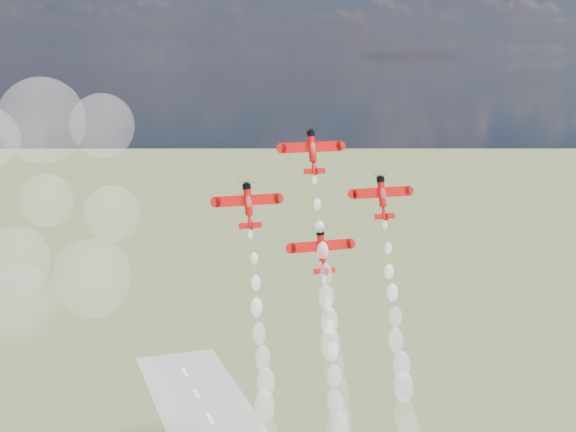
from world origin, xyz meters
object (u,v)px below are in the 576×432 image
at_px(plane_right, 382,196).
at_px(plane_slot, 322,250).
at_px(plane_left, 248,204).
at_px(plane_lead, 312,151).

height_order(plane_right, plane_slot, plane_right).
distance_m(plane_left, plane_right, 28.09).
height_order(plane_lead, plane_right, plane_lead).
relative_size(plane_lead, plane_right, 1.00).
bearing_deg(plane_left, plane_right, 0.00).
xyz_separation_m(plane_lead, plane_right, (14.04, -2.87, -9.40)).
bearing_deg(plane_right, plane_left, 180.00).
bearing_deg(plane_lead, plane_slot, -90.00).
relative_size(plane_lead, plane_slot, 1.00).
distance_m(plane_lead, plane_right, 17.14).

